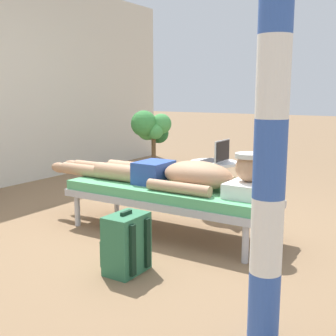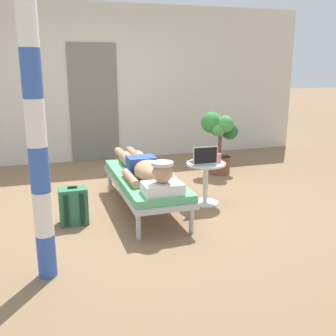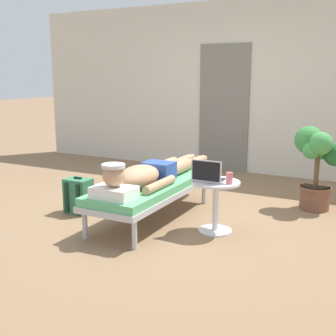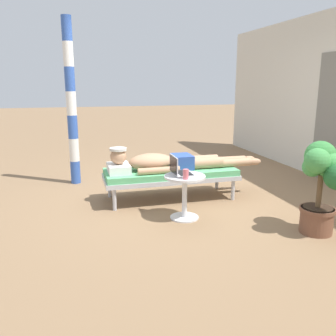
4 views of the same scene
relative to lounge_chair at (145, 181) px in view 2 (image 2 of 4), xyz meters
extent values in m
plane|color=#846647|center=(-0.06, 0.19, -0.35)|extent=(40.00, 40.00, 0.00)
cube|color=beige|center=(0.00, 2.84, 1.00)|extent=(7.60, 0.20, 2.70)
cube|color=slate|center=(-0.20, 2.73, 0.67)|extent=(0.84, 0.03, 2.04)
cylinder|color=#B7B7BC|center=(-0.28, 0.81, -0.21)|extent=(0.05, 0.05, 0.28)
cylinder|color=#B7B7BC|center=(0.28, 0.81, -0.21)|extent=(0.05, 0.05, 0.28)
cylinder|color=#B7B7BC|center=(-0.28, -0.81, -0.21)|extent=(0.05, 0.05, 0.28)
cylinder|color=#B7B7BC|center=(0.28, -0.81, -0.21)|extent=(0.05, 0.05, 0.28)
cube|color=#B7B7BC|center=(0.00, 0.00, -0.04)|extent=(0.66, 1.82, 0.06)
cube|color=#59B272|center=(0.00, 0.00, 0.03)|extent=(0.64, 1.78, 0.08)
cube|color=white|center=(0.00, -0.71, 0.13)|extent=(0.40, 0.28, 0.11)
sphere|color=tan|center=(0.00, -0.71, 0.29)|extent=(0.21, 0.21, 0.21)
cylinder|color=silver|center=(0.00, -0.71, 0.38)|extent=(0.22, 0.22, 0.03)
ellipsoid|color=tan|center=(0.00, -0.27, 0.19)|extent=(0.35, 0.60, 0.23)
cylinder|color=tan|center=(-0.22, -0.22, 0.12)|extent=(0.09, 0.55, 0.09)
cylinder|color=tan|center=(0.22, -0.22, 0.12)|extent=(0.09, 0.55, 0.09)
cube|color=#2D4C9E|center=(0.00, 0.16, 0.17)|extent=(0.33, 0.26, 0.19)
cylinder|color=tan|center=(-0.09, 0.50, 0.15)|extent=(0.15, 0.42, 0.15)
cylinder|color=tan|center=(-0.09, 0.93, 0.13)|extent=(0.11, 0.44, 0.11)
ellipsoid|color=tan|center=(-0.09, 1.22, 0.12)|extent=(0.09, 0.20, 0.10)
cylinder|color=tan|center=(0.09, 0.50, 0.15)|extent=(0.15, 0.42, 0.15)
cylinder|color=tan|center=(0.09, 0.93, 0.13)|extent=(0.11, 0.44, 0.11)
ellipsoid|color=tan|center=(0.09, 1.22, 0.12)|extent=(0.09, 0.20, 0.10)
cylinder|color=silver|center=(0.76, -0.04, -0.34)|extent=(0.34, 0.34, 0.02)
cylinder|color=silver|center=(0.76, -0.04, -0.09)|extent=(0.06, 0.06, 0.48)
cylinder|color=silver|center=(0.76, -0.04, 0.17)|extent=(0.48, 0.48, 0.02)
cube|color=silver|center=(0.70, -0.04, 0.19)|extent=(0.31, 0.22, 0.02)
cube|color=black|center=(0.70, -0.03, 0.20)|extent=(0.27, 0.15, 0.00)
cube|color=silver|center=(0.70, -0.16, 0.30)|extent=(0.31, 0.01, 0.21)
cube|color=black|center=(0.70, -0.16, 0.30)|extent=(0.29, 0.00, 0.19)
cylinder|color=#D86672|center=(0.91, -0.08, 0.23)|extent=(0.06, 0.06, 0.11)
cube|color=#33724C|center=(-0.85, -0.19, -0.15)|extent=(0.30, 0.20, 0.40)
cube|color=#33724C|center=(-0.85, -0.07, -0.22)|extent=(0.23, 0.04, 0.18)
cube|color=black|center=(-0.93, -0.31, -0.15)|extent=(0.04, 0.02, 0.34)
cube|color=black|center=(-0.77, -0.31, -0.15)|extent=(0.04, 0.02, 0.34)
cube|color=black|center=(-0.85, -0.19, 0.07)|extent=(0.10, 0.02, 0.02)
cylinder|color=brown|center=(1.53, 1.20, -0.21)|extent=(0.34, 0.34, 0.28)
cylinder|color=brown|center=(1.53, 1.20, -0.09)|extent=(0.37, 0.37, 0.04)
cylinder|color=#332319|center=(1.53, 1.20, -0.06)|extent=(0.31, 0.31, 0.01)
cylinder|color=brown|center=(1.53, 1.20, 0.11)|extent=(0.06, 0.06, 0.36)
sphere|color=#23602D|center=(1.71, 1.24, 0.32)|extent=(0.26, 0.26, 0.26)
sphere|color=#429347|center=(1.54, 1.29, 0.38)|extent=(0.29, 0.29, 0.29)
sphere|color=#38843D|center=(1.41, 1.26, 0.46)|extent=(0.33, 0.33, 0.33)
sphere|color=#429347|center=(1.47, 1.13, 0.37)|extent=(0.21, 0.21, 0.21)
sphere|color=#429347|center=(1.57, 1.10, 0.46)|extent=(0.26, 0.26, 0.26)
cylinder|color=#3359B2|center=(-1.16, -1.26, -0.17)|extent=(0.15, 0.15, 0.36)
cylinder|color=white|center=(-1.16, -1.26, 0.20)|extent=(0.15, 0.15, 0.36)
cylinder|color=#3359B2|center=(-1.16, -1.26, 0.56)|extent=(0.15, 0.15, 0.36)
cylinder|color=white|center=(-1.16, -1.26, 0.92)|extent=(0.15, 0.15, 0.36)
cylinder|color=#3359B2|center=(-1.16, -1.26, 1.28)|extent=(0.15, 0.15, 0.36)
cylinder|color=white|center=(-1.16, -1.26, 1.64)|extent=(0.15, 0.15, 0.36)
camera|label=1|loc=(-3.02, -1.88, 0.85)|focal=45.82mm
camera|label=2|loc=(-1.13, -4.38, 1.35)|focal=42.65mm
camera|label=3|loc=(2.26, -3.94, 1.21)|focal=46.20mm
camera|label=4|loc=(4.56, -1.27, 1.23)|focal=38.14mm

